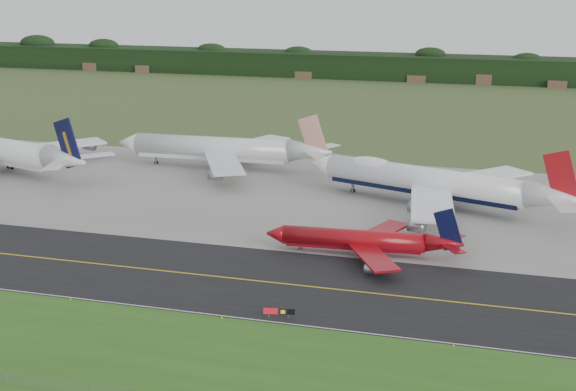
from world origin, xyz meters
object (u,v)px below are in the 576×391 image
at_px(jet_ba_747, 433,182).
at_px(taxiway_sign, 279,312).
at_px(jet_star_tail, 223,149).
at_px(jet_red_737, 364,240).

bearing_deg(jet_ba_747, taxiway_sign, -103.25).
bearing_deg(jet_star_tail, jet_ba_747, -19.98).
height_order(jet_ba_747, taxiway_sign, jet_ba_747).
distance_m(jet_ba_747, jet_red_737, 37.64).
relative_size(jet_red_737, taxiway_sign, 7.79).
relative_size(jet_red_737, jet_star_tail, 0.62).
height_order(jet_ba_747, jet_red_737, jet_ba_747).
height_order(jet_red_737, jet_star_tail, jet_star_tail).
xyz_separation_m(jet_ba_747, taxiway_sign, (-16.23, -68.91, -4.59)).
bearing_deg(taxiway_sign, jet_star_tail, 115.18).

